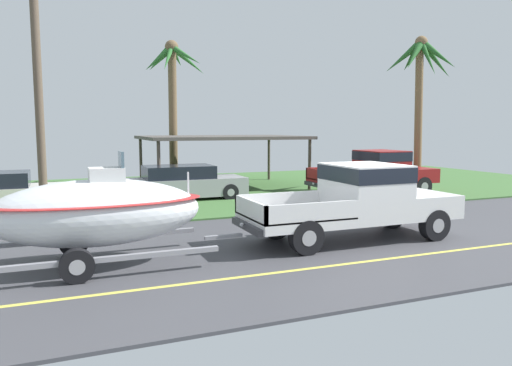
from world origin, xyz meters
TOP-DOWN VIEW (x-y plane):
  - ground at (0.00, 8.38)m, footprint 36.00×22.00m
  - pickup_truck_towing at (0.05, 0.07)m, footprint 5.85×2.00m
  - boat_on_trailer at (-6.50, 0.07)m, footprint 5.63×2.31m
  - parked_pickup_background at (5.48, 6.69)m, footprint 5.65×2.04m
  - parked_sedan_near at (-2.66, 8.42)m, footprint 4.76×1.87m
  - carport_awning at (-0.07, 11.36)m, footprint 7.34×5.10m
  - palm_tree_near_left at (8.07, 7.45)m, footprint 3.09×2.89m
  - palm_tree_near_right at (-1.70, 14.45)m, footprint 3.36×3.65m
  - utility_pole at (-7.64, 5.11)m, footprint 0.24×1.80m

SIDE VIEW (x-z plane):
  - ground at x=0.00m, z-range -0.07..0.04m
  - parked_sedan_near at x=-2.66m, z-range -0.02..1.36m
  - parked_pickup_background at x=5.48m, z-range 0.10..2.00m
  - pickup_truck_towing at x=0.05m, z-range 0.10..2.03m
  - boat_on_trailer at x=-6.50m, z-range -0.05..2.32m
  - carport_awning at x=-0.07m, z-range 1.13..3.60m
  - utility_pole at x=-7.64m, z-range 0.15..7.62m
  - palm_tree_near_right at x=-1.70m, z-range 1.66..8.90m
  - palm_tree_near_left at x=8.07m, z-range 1.81..8.75m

